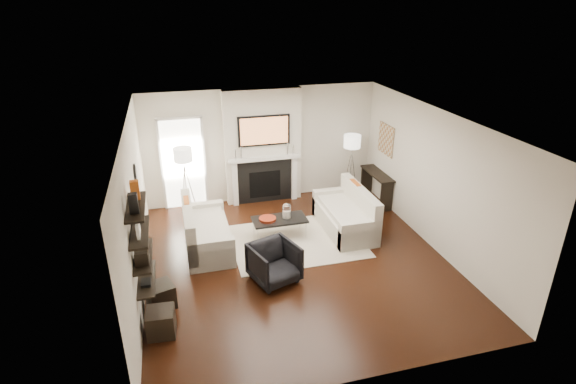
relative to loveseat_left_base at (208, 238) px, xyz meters
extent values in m
plane|color=black|center=(1.56, -0.91, -0.21)|extent=(6.00, 6.00, 0.00)
plane|color=white|center=(1.56, -0.91, 2.49)|extent=(6.00, 6.00, 0.00)
plane|color=silver|center=(1.56, 2.09, 1.14)|extent=(5.50, 0.00, 5.50)
plane|color=silver|center=(1.56, -3.91, 1.14)|extent=(5.50, 0.00, 5.50)
plane|color=silver|center=(-1.19, -0.91, 1.14)|extent=(0.00, 6.00, 6.00)
plane|color=silver|center=(4.31, -0.91, 1.14)|extent=(0.00, 6.00, 6.00)
cube|color=silver|center=(1.56, 1.96, 1.14)|extent=(1.80, 0.25, 2.70)
cube|color=black|center=(1.56, 1.83, 0.31)|extent=(1.30, 0.02, 1.04)
cube|color=black|center=(1.56, 1.82, 0.24)|extent=(0.75, 0.02, 0.65)
cube|color=white|center=(0.84, 1.80, 0.34)|extent=(0.12, 0.08, 1.10)
cube|color=white|center=(2.28, 1.80, 0.34)|extent=(0.12, 0.08, 1.10)
cube|color=white|center=(1.56, 1.78, 0.91)|extent=(1.70, 0.18, 0.07)
cube|color=black|center=(1.56, 1.80, 1.57)|extent=(1.20, 0.06, 0.70)
cube|color=#BF723F|center=(1.56, 1.77, 1.57)|extent=(1.10, 0.00, 0.62)
cylinder|color=silver|center=(1.01, 1.79, 1.09)|extent=(0.04, 0.04, 0.30)
cylinder|color=silver|center=(0.88, 1.79, 1.06)|extent=(0.04, 0.04, 0.24)
cylinder|color=silver|center=(2.11, 1.79, 1.09)|extent=(0.04, 0.04, 0.30)
cylinder|color=silver|center=(2.24, 1.79, 1.06)|extent=(0.04, 0.04, 0.24)
cube|color=white|center=(-0.29, 2.07, 0.84)|extent=(0.90, 0.02, 2.10)
cube|color=white|center=(-0.77, 2.05, 0.84)|extent=(0.06, 0.06, 2.16)
cube|color=white|center=(0.19, 2.05, 0.84)|extent=(0.06, 0.06, 2.16)
cube|color=white|center=(-0.29, 2.05, 1.92)|extent=(1.02, 0.06, 0.06)
cube|color=#BCAF9A|center=(1.76, -0.23, -0.20)|extent=(2.60, 2.00, 0.01)
cube|color=beige|center=(0.00, 0.00, 0.00)|extent=(0.85, 1.80, 0.42)
cube|color=beige|center=(-0.33, 0.00, 0.32)|extent=(0.18, 1.80, 0.80)
cube|color=beige|center=(0.00, -0.81, 0.09)|extent=(0.85, 0.18, 0.60)
cube|color=beige|center=(0.00, 0.81, 0.09)|extent=(0.85, 0.18, 0.60)
cube|color=beige|center=(0.05, 0.00, 0.26)|extent=(0.63, 1.44, 0.10)
cube|color=#B65316|center=(-0.33, 0.30, 0.52)|extent=(0.10, 0.42, 0.42)
cube|color=black|center=(-0.33, -0.30, 0.51)|extent=(0.10, 0.40, 0.40)
cube|color=beige|center=(2.87, -0.01, 0.00)|extent=(0.85, 1.80, 0.42)
cube|color=beige|center=(3.21, -0.01, 0.32)|extent=(0.18, 1.80, 0.80)
cube|color=beige|center=(2.87, -0.82, 0.09)|extent=(0.85, 0.18, 0.60)
cube|color=beige|center=(2.87, 0.80, 0.09)|extent=(0.85, 0.18, 0.60)
cube|color=beige|center=(2.82, -0.01, 0.26)|extent=(0.63, 1.44, 0.10)
cube|color=#B65316|center=(3.21, 0.29, 0.52)|extent=(0.10, 0.42, 0.42)
cube|color=black|center=(3.21, -0.31, 0.51)|extent=(0.10, 0.40, 0.40)
cube|color=black|center=(1.47, 0.03, 0.19)|extent=(1.10, 0.55, 0.04)
cylinder|color=silver|center=(0.97, -0.19, -0.02)|extent=(0.02, 0.02, 0.38)
cylinder|color=silver|center=(1.97, -0.19, -0.02)|extent=(0.02, 0.02, 0.38)
cylinder|color=silver|center=(0.97, 0.25, -0.02)|extent=(0.02, 0.02, 0.38)
cylinder|color=silver|center=(1.97, 0.25, -0.02)|extent=(0.02, 0.02, 0.38)
cylinder|color=white|center=(1.62, 0.03, 0.35)|extent=(0.17, 0.17, 0.30)
cylinder|color=white|center=(1.62, 0.03, 0.29)|extent=(0.11, 0.11, 0.17)
cylinder|color=#A1331A|center=(1.22, 0.03, 0.24)|extent=(0.34, 0.34, 0.06)
imported|color=black|center=(1.01, -1.44, 0.17)|extent=(0.93, 0.90, 0.77)
cylinder|color=silver|center=(-0.29, 1.55, 0.39)|extent=(0.02, 0.02, 1.20)
cylinder|color=white|center=(-0.29, 1.55, 1.24)|extent=(0.40, 0.40, 0.30)
cylinder|color=silver|center=(-0.18, 1.55, 0.39)|extent=(0.25, 0.02, 1.23)
cylinder|color=silver|center=(-0.35, 1.65, 0.39)|extent=(0.14, 0.22, 1.23)
cylinder|color=silver|center=(-0.35, 1.46, 0.39)|extent=(0.14, 0.22, 1.23)
cylinder|color=silver|center=(3.61, 1.51, 0.39)|extent=(0.02, 0.02, 1.20)
cylinder|color=white|center=(3.61, 1.51, 1.24)|extent=(0.40, 0.40, 0.30)
cylinder|color=silver|center=(3.72, 1.51, 0.39)|extent=(0.25, 0.02, 1.23)
cylinder|color=silver|center=(3.55, 1.60, 0.39)|extent=(0.14, 0.22, 1.23)
cylinder|color=silver|center=(3.55, 1.41, 0.39)|extent=(0.14, 0.22, 1.23)
cube|color=black|center=(4.13, 1.12, 0.52)|extent=(0.35, 1.20, 0.04)
cube|color=black|center=(4.13, 0.57, 0.14)|extent=(0.30, 0.04, 0.71)
cube|color=black|center=(4.13, 1.67, 0.14)|extent=(0.30, 0.04, 0.71)
cube|color=#9F7C4F|center=(4.29, 1.14, 1.34)|extent=(0.03, 0.70, 0.70)
cube|color=black|center=(-1.06, -1.91, 0.49)|extent=(0.25, 1.00, 0.03)
cube|color=black|center=(-1.06, -1.91, 0.89)|extent=(0.25, 1.00, 0.04)
cube|color=black|center=(-1.06, -1.91, 1.29)|extent=(0.25, 1.00, 0.04)
cube|color=black|center=(-1.06, -1.91, 1.69)|extent=(0.25, 1.00, 0.04)
cube|color=black|center=(-1.06, -2.14, 1.85)|extent=(0.12, 0.10, 0.28)
cube|color=#B65316|center=(-1.06, -1.68, 1.85)|extent=(0.12, 0.10, 0.28)
cube|color=white|center=(-1.06, -2.04, 1.42)|extent=(0.04, 0.30, 0.22)
cube|color=black|center=(-1.06, -1.63, 1.40)|extent=(0.04, 0.22, 0.18)
cube|color=black|center=(-1.06, -2.10, 1.01)|extent=(0.18, 0.25, 0.20)
cube|color=black|center=(-1.06, -1.66, 0.97)|extent=(0.15, 0.12, 0.12)
cube|color=black|center=(-1.06, -2.07, 0.53)|extent=(0.14, 0.20, 0.05)
cube|color=white|center=(-1.06, -1.61, 0.60)|extent=(0.10, 0.10, 0.18)
cylinder|color=black|center=(-1.17, -0.01, 1.49)|extent=(0.04, 0.34, 0.34)
cylinder|color=white|center=(-1.15, -0.01, 1.49)|extent=(0.01, 0.29, 0.29)
cube|color=black|center=(-0.91, -1.68, -0.01)|extent=(0.50, 0.50, 0.40)
cube|color=black|center=(-0.91, -2.33, -0.01)|extent=(0.43, 0.43, 0.40)
camera|label=1|loc=(-0.47, -7.89, 4.38)|focal=28.00mm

